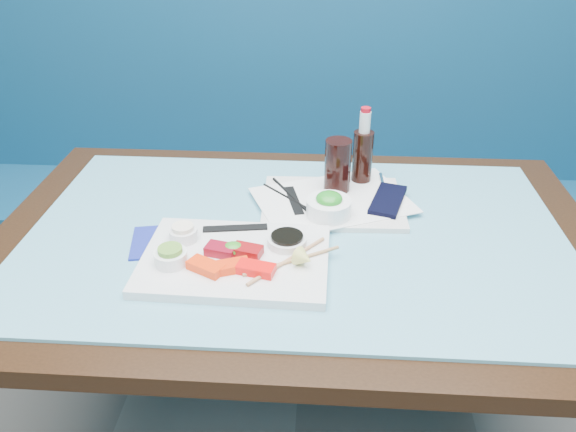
# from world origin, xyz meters

# --- Properties ---
(booth_bench) EXTENTS (3.00, 0.56, 1.17)m
(booth_bench) POSITION_xyz_m (0.00, 2.29, 0.37)
(booth_bench) COLOR navy
(booth_bench) RESTS_ON ground
(dining_table) EXTENTS (1.40, 0.90, 0.75)m
(dining_table) POSITION_xyz_m (0.00, 1.45, 0.67)
(dining_table) COLOR black
(dining_table) RESTS_ON ground
(glass_top) EXTENTS (1.22, 0.76, 0.01)m
(glass_top) POSITION_xyz_m (0.00, 1.45, 0.75)
(glass_top) COLOR #5EA5BC
(glass_top) RESTS_ON dining_table
(sashimi_plate) EXTENTS (0.39, 0.29, 0.02)m
(sashimi_plate) POSITION_xyz_m (-0.12, 1.32, 0.77)
(sashimi_plate) COLOR white
(sashimi_plate) RESTS_ON glass_top
(salmon_left) EXTENTS (0.08, 0.07, 0.02)m
(salmon_left) POSITION_xyz_m (-0.17, 1.26, 0.79)
(salmon_left) COLOR #FF350A
(salmon_left) RESTS_ON sashimi_plate
(salmon_mid) EXTENTS (0.08, 0.06, 0.02)m
(salmon_mid) POSITION_xyz_m (-0.12, 1.27, 0.79)
(salmon_mid) COLOR #FF310A
(salmon_mid) RESTS_ON sashimi_plate
(salmon_right) EXTENTS (0.08, 0.05, 0.02)m
(salmon_right) POSITION_xyz_m (-0.07, 1.26, 0.79)
(salmon_right) COLOR #FF0D0A
(salmon_right) RESTS_ON sashimi_plate
(tuna_left) EXTENTS (0.07, 0.05, 0.02)m
(tuna_left) POSITION_xyz_m (-0.15, 1.32, 0.79)
(tuna_left) COLOR maroon
(tuna_left) RESTS_ON sashimi_plate
(tuna_right) EXTENTS (0.07, 0.05, 0.02)m
(tuna_right) POSITION_xyz_m (-0.09, 1.32, 0.79)
(tuna_right) COLOR maroon
(tuna_right) RESTS_ON sashimi_plate
(seaweed_garnish) EXTENTS (0.05, 0.04, 0.02)m
(seaweed_garnish) POSITION_xyz_m (-0.12, 1.33, 0.79)
(seaweed_garnish) COLOR #318B20
(seaweed_garnish) RESTS_ON sashimi_plate
(ramekin_wasabi) EXTENTS (0.08, 0.08, 0.03)m
(ramekin_wasabi) POSITION_xyz_m (-0.24, 1.28, 0.79)
(ramekin_wasabi) COLOR white
(ramekin_wasabi) RESTS_ON sashimi_plate
(wasabi_fill) EXTENTS (0.06, 0.06, 0.01)m
(wasabi_fill) POSITION_xyz_m (-0.24, 1.28, 0.81)
(wasabi_fill) COLOR #5E9530
(wasabi_fill) RESTS_ON ramekin_wasabi
(ramekin_ginger) EXTENTS (0.08, 0.08, 0.03)m
(ramekin_ginger) POSITION_xyz_m (-0.24, 1.37, 0.79)
(ramekin_ginger) COLOR silver
(ramekin_ginger) RESTS_ON sashimi_plate
(ginger_fill) EXTENTS (0.06, 0.06, 0.01)m
(ginger_fill) POSITION_xyz_m (-0.24, 1.37, 0.81)
(ginger_fill) COLOR white
(ginger_fill) RESTS_ON ramekin_ginger
(soy_dish) EXTENTS (0.10, 0.10, 0.02)m
(soy_dish) POSITION_xyz_m (-0.01, 1.37, 0.79)
(soy_dish) COLOR silver
(soy_dish) RESTS_ON sashimi_plate
(soy_fill) EXTENTS (0.08, 0.08, 0.01)m
(soy_fill) POSITION_xyz_m (-0.01, 1.37, 0.80)
(soy_fill) COLOR black
(soy_fill) RESTS_ON soy_dish
(lemon_wedge) EXTENTS (0.05, 0.05, 0.04)m
(lemon_wedge) POSITION_xyz_m (0.03, 1.29, 0.80)
(lemon_wedge) COLOR #DDD869
(lemon_wedge) RESTS_ON sashimi_plate
(chopstick_sleeve) EXTENTS (0.15, 0.04, 0.00)m
(chopstick_sleeve) POSITION_xyz_m (-0.13, 1.42, 0.78)
(chopstick_sleeve) COLOR black
(chopstick_sleeve) RESTS_ON sashimi_plate
(wooden_chopstick_a) EXTENTS (0.15, 0.18, 0.01)m
(wooden_chopstick_a) POSITION_xyz_m (-0.01, 1.30, 0.78)
(wooden_chopstick_a) COLOR tan
(wooden_chopstick_a) RESTS_ON sashimi_plate
(wooden_chopstick_b) EXTENTS (0.19, 0.12, 0.01)m
(wooden_chopstick_b) POSITION_xyz_m (0.00, 1.30, 0.78)
(wooden_chopstick_b) COLOR #AD7E51
(wooden_chopstick_b) RESTS_ON sashimi_plate
(serving_tray) EXTENTS (0.35, 0.27, 0.01)m
(serving_tray) POSITION_xyz_m (0.08, 1.58, 0.76)
(serving_tray) COLOR silver
(serving_tray) RESTS_ON glass_top
(paper_placemat) EXTENTS (0.43, 0.38, 0.00)m
(paper_placemat) POSITION_xyz_m (0.08, 1.58, 0.77)
(paper_placemat) COLOR white
(paper_placemat) RESTS_ON serving_tray
(seaweed_bowl) EXTENTS (0.11, 0.11, 0.04)m
(seaweed_bowl) POSITION_xyz_m (0.07, 1.51, 0.79)
(seaweed_bowl) COLOR white
(seaweed_bowl) RESTS_ON serving_tray
(seaweed_salad) EXTENTS (0.08, 0.08, 0.03)m
(seaweed_salad) POSITION_xyz_m (0.07, 1.51, 0.82)
(seaweed_salad) COLOR #1F8820
(seaweed_salad) RESTS_ON seaweed_bowl
(cola_glass) EXTENTS (0.07, 0.07, 0.14)m
(cola_glass) POSITION_xyz_m (0.09, 1.64, 0.84)
(cola_glass) COLOR black
(cola_glass) RESTS_ON serving_tray
(navy_pouch) EXTENTS (0.11, 0.17, 0.01)m
(navy_pouch) POSITION_xyz_m (0.22, 1.58, 0.78)
(navy_pouch) COLOR black
(navy_pouch) RESTS_ON serving_tray
(fork) EXTENTS (0.01, 0.08, 0.01)m
(fork) POSITION_xyz_m (0.21, 1.69, 0.78)
(fork) COLOR white
(fork) RESTS_ON serving_tray
(black_chopstick_a) EXTENTS (0.16, 0.16, 0.01)m
(black_chopstick_a) POSITION_xyz_m (-0.02, 1.57, 0.77)
(black_chopstick_a) COLOR black
(black_chopstick_a) RESTS_ON serving_tray
(black_chopstick_b) EXTENTS (0.13, 0.23, 0.01)m
(black_chopstick_b) POSITION_xyz_m (-0.01, 1.57, 0.77)
(black_chopstick_b) COLOR black
(black_chopstick_b) RESTS_ON serving_tray
(tray_sleeve) EXTENTS (0.06, 0.14, 0.00)m
(tray_sleeve) POSITION_xyz_m (-0.01, 1.57, 0.77)
(tray_sleeve) COLOR black
(tray_sleeve) RESTS_ON serving_tray
(cola_bottle_body) EXTENTS (0.07, 0.07, 0.15)m
(cola_bottle_body) POSITION_xyz_m (0.16, 1.70, 0.83)
(cola_bottle_body) COLOR black
(cola_bottle_body) RESTS_ON glass_top
(cola_bottle_neck) EXTENTS (0.03, 0.03, 0.05)m
(cola_bottle_neck) POSITION_xyz_m (0.16, 1.70, 0.93)
(cola_bottle_neck) COLOR silver
(cola_bottle_neck) RESTS_ON cola_bottle_body
(cola_bottle_cap) EXTENTS (0.03, 0.03, 0.01)m
(cola_bottle_cap) POSITION_xyz_m (0.16, 1.70, 0.97)
(cola_bottle_cap) COLOR #B60B1A
(cola_bottle_cap) RESTS_ON cola_bottle_neck
(blue_napkin) EXTENTS (0.15, 0.15, 0.01)m
(blue_napkin) POSITION_xyz_m (-0.29, 1.39, 0.76)
(blue_napkin) COLOR navy
(blue_napkin) RESTS_ON glass_top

